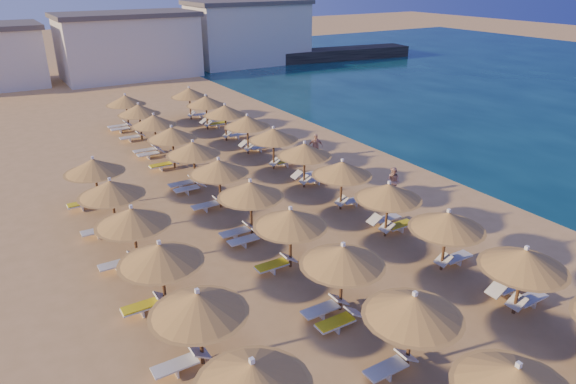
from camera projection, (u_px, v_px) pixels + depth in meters
ground at (349, 244)px, 23.47m from camera, size 220.00×220.00×0.00m
jetty at (310, 56)px, 71.27m from camera, size 30.26×8.22×1.50m
hotel_blocks at (135, 43)px, 60.76m from camera, size 48.60×10.49×8.10m
parasol_row_east at (322, 159)px, 27.39m from camera, size 3.10×41.52×2.79m
parasol_row_west at (234, 178)px, 24.88m from camera, size 3.10×41.52×2.79m
parasol_row_inland at (145, 235)px, 19.53m from camera, size 3.10×20.56×2.79m
loungers at (265, 213)px, 25.71m from camera, size 13.89×38.99×0.66m
beachgoer_c at (315, 146)px, 33.87m from camera, size 1.08×0.79×1.71m
beachgoer_b at (393, 182)px, 28.15m from camera, size 0.80×0.93×1.66m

